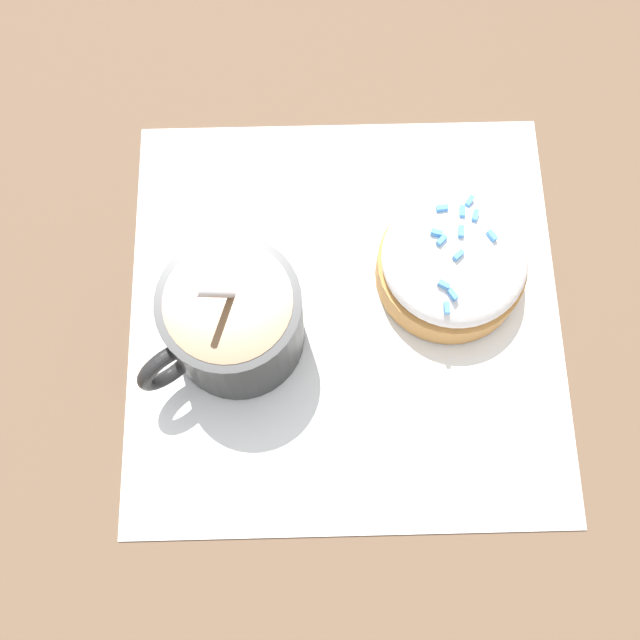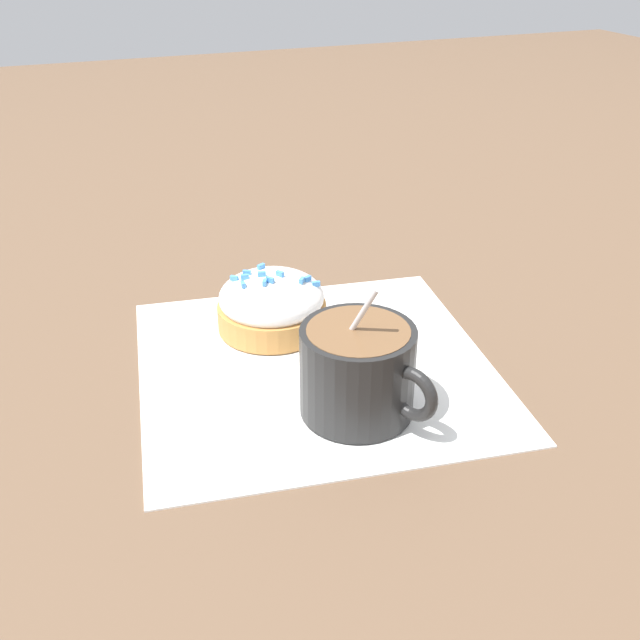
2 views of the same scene
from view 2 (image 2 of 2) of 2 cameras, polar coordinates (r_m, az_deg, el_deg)
ground_plane at (r=0.62m, az=-0.36°, el=-3.60°), size 3.00×3.00×0.00m
paper_napkin at (r=0.62m, az=-0.36°, el=-3.48°), size 0.32×0.32×0.00m
coffee_cup at (r=0.54m, az=2.98°, el=-3.66°), size 0.10×0.08×0.11m
frosted_pastry at (r=0.66m, az=-3.70°, el=1.23°), size 0.10×0.10×0.06m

